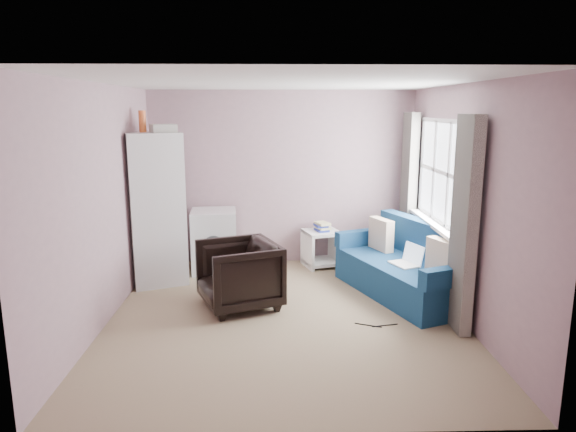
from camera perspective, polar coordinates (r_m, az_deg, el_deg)
name	(u,v)px	position (r m, az deg, el deg)	size (l,w,h in m)	color
room	(287,204)	(5.41, -0.14, 1.33)	(3.84, 4.24, 2.54)	#968162
armchair	(239,271)	(5.90, -5.48, -6.14)	(0.82, 0.77, 0.85)	black
fridge	(155,208)	(6.82, -14.53, 0.91)	(0.87, 0.87, 2.22)	silver
washing_machine	(214,239)	(7.24, -8.20, -2.58)	(0.66, 0.66, 0.86)	silver
side_table	(321,246)	(7.42, 3.74, -3.29)	(0.59, 0.59, 0.65)	white
sofa	(408,269)	(6.47, 13.22, -5.75)	(1.54, 2.13, 0.87)	navy
window_dressing	(432,205)	(6.40, 15.70, 1.21)	(0.17, 2.62, 2.18)	white
floor_cables	(377,325)	(5.59, 9.81, -11.87)	(0.45, 0.12, 0.01)	black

